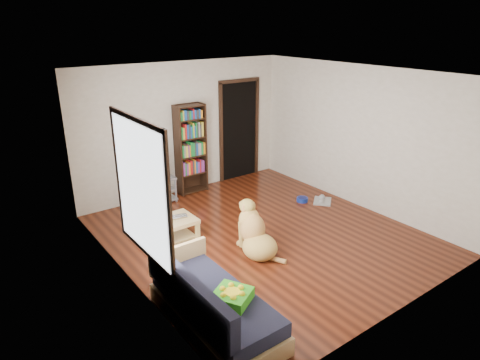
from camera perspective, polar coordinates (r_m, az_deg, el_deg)
ground at (r=7.11m, az=2.95°, el=-7.30°), size 5.00×5.00×0.00m
ceiling at (r=6.32m, az=3.39°, el=13.99°), size 5.00×5.00×0.00m
wall_back at (r=8.60m, az=-7.53°, el=6.83°), size 4.50×0.00×4.50m
wall_front at (r=5.07m, az=21.43°, el=-4.51°), size 4.50×0.00×4.50m
wall_left at (r=5.53m, az=-15.19°, el=-1.64°), size 0.00×5.00×5.00m
wall_right at (r=8.17m, az=15.52°, el=5.50°), size 0.00×5.00×5.00m
green_cushion at (r=4.85m, az=-1.04°, el=-15.28°), size 0.52×0.52×0.13m
laptop at (r=6.78m, az=-8.34°, el=-5.05°), size 0.38×0.29×0.03m
dog_bowl at (r=8.42m, az=8.30°, el=-2.59°), size 0.22×0.22×0.08m
grey_rag at (r=8.47m, az=10.93°, el=-2.78°), size 0.51×0.50×0.03m
window at (r=5.03m, az=-13.10°, el=-1.26°), size 0.03×1.46×1.70m
doorway at (r=9.33m, az=-0.13°, el=6.96°), size 1.03×0.05×2.19m
tv_stand at (r=8.32m, az=-11.76°, el=-1.38°), size 0.90×0.45×0.50m
crt_tv at (r=8.18m, az=-12.07°, el=1.74°), size 0.55×0.52×0.58m
bookshelf at (r=8.57m, az=-6.63°, el=4.74°), size 0.60×0.30×1.80m
sofa at (r=5.09m, az=-3.84°, el=-16.48°), size 0.80×1.80×0.80m
coffee_table at (r=6.87m, az=-8.41°, el=-5.97°), size 0.55×0.55×0.40m
dog at (r=6.47m, az=2.00°, el=-7.28°), size 0.57×1.01×0.83m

